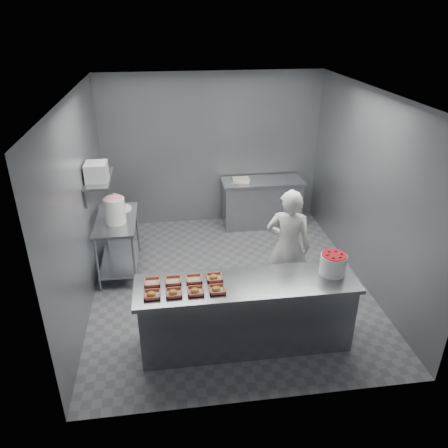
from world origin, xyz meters
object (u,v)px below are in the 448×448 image
Objects in this scene: tray_6 at (194,279)px; glaze_bucket at (115,210)px; back_counter at (262,203)px; tray_4 at (152,282)px; worker at (288,247)px; prep_table at (118,237)px; appliance at (97,172)px; tray_5 at (173,281)px; service_counter at (246,313)px; tray_7 at (214,277)px; strawberry_tub at (333,263)px; tray_3 at (217,289)px; tray_2 at (195,291)px; tray_0 at (152,294)px; tray_1 at (174,293)px.

glaze_bucket is (-1.03, 1.70, 0.18)m from tray_6.
tray_6 is at bearing -115.69° from back_counter.
worker is at bearing 22.41° from tray_4.
appliance is at bearing -149.38° from prep_table.
tray_5 is at bearing 46.36° from worker.
tray_7 is (-0.37, 0.12, 0.47)m from service_counter.
appliance reaches higher than worker.
appliance is (-1.82, 1.85, 1.24)m from service_counter.
strawberry_tub is at bearing -35.10° from prep_table.
service_counter is 1.56× the size of worker.
tray_3 is at bearing -90.00° from tray_7.
tray_2 is 0.55× the size of appliance.
prep_table is 2.63m from worker.
tray_7 is 1.33m from worker.
tray_2 is 1.67m from strawberry_tub.
tray_0 is 1.00× the size of tray_6.
service_counter is at bearing -8.28° from tray_5.
back_counter is 8.01× the size of tray_0.
prep_table is 2.46m from tray_3.
tray_1 is 1.00× the size of tray_2.
tray_4 reaches higher than service_counter.
tray_6 reaches higher than service_counter.
tray_1 is at bearing -174.62° from strawberry_tub.
tray_7 reaches higher than prep_table.
prep_table is at bearing 116.71° from tray_2.
tray_6 reaches higher than prep_table.
tray_3 is 0.54m from tray_5.
appliance is at bearing 126.38° from tray_3.
strawberry_tub is at bearing 7.19° from tray_3.
prep_table is at bearing 30.90° from appliance.
tray_2 is 1.00× the size of tray_3.
tray_4 is at bearing 133.99° from tray_1.
tray_0 reaches higher than back_counter.
tray_4 is at bearing 152.77° from tray_2.
appliance is at bearing 134.54° from service_counter.
tray_7 is (1.28, -1.83, 0.33)m from prep_table.
tray_1 is at bearing -46.01° from tray_4.
appliance is at bearing 125.15° from tray_6.
tray_7 is at bearing 90.00° from tray_3.
tray_1 is 1.00× the size of tray_5.
back_counter is 3.22× the size of glaze_bucket.
tray_3 is at bearing -110.59° from back_counter.
tray_0 is 2.08m from worker.
strawberry_tub is (1.41, -0.07, 0.12)m from tray_7.
service_counter is at bearing -11.49° from tray_6.
strawberry_tub reaches higher than service_counter.
tray_3 is at bearing 0.00° from tray_0.
appliance is at bearing 119.48° from tray_5.
tray_0 is 0.60× the size of strawberry_tub.
strawberry_tub is (2.13, -0.07, 0.12)m from tray_4.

